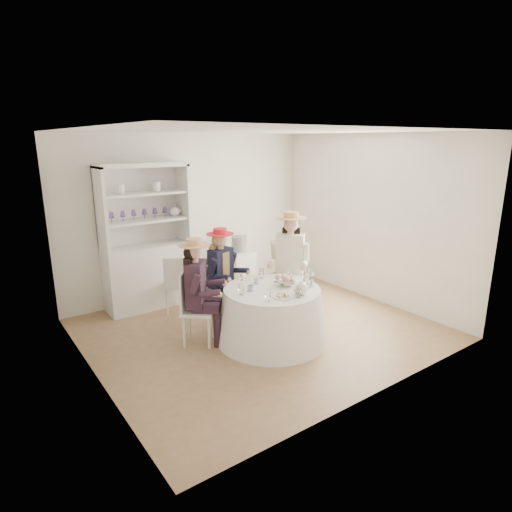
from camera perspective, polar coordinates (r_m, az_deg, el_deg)
ground at (r=6.15m, az=0.55°, el=-9.69°), size 4.50×4.50×0.00m
ceiling at (r=5.57m, az=0.62°, el=16.37°), size 4.50×4.50×0.00m
wall_back at (r=7.39m, az=-8.66°, el=5.40°), size 4.50×0.00×4.50m
wall_front at (r=4.32m, az=16.49°, el=-2.10°), size 4.50×0.00×4.50m
wall_left at (r=4.78m, az=-21.74°, el=-0.91°), size 0.00×4.50×4.50m
wall_right at (r=7.25m, az=15.15°, el=4.85°), size 0.00×4.50×4.50m
tea_table at (r=5.70m, az=2.10°, el=-7.82°), size 1.46×1.46×0.72m
hutch at (r=6.93m, az=-14.31°, el=-0.15°), size 1.36×0.55×2.27m
side_table at (r=7.68m, az=-2.22°, el=-1.81°), size 0.46×0.46×0.68m
hatbox at (r=7.56m, az=-2.26°, el=1.64°), size 0.28×0.28×0.27m
guest_left at (r=5.50m, az=-7.80°, el=-3.95°), size 0.60×0.58×1.41m
guest_mid at (r=6.19m, az=-4.57°, el=-1.80°), size 0.52×0.56×1.38m
guest_right at (r=6.40m, az=4.54°, el=-0.22°), size 0.67×0.66×1.58m
spare_chair at (r=6.67m, az=-10.62°, el=-3.49°), size 0.50×0.50×0.89m
teacup_a at (r=5.47m, az=-0.75°, el=-4.36°), size 0.09×0.09×0.06m
teacup_b at (r=5.73m, az=0.05°, el=-3.44°), size 0.07×0.07×0.06m
teacup_c at (r=5.78m, az=3.51°, el=-3.29°), size 0.10×0.10×0.06m
flower_bowl at (r=5.67m, az=4.14°, el=-3.73°), size 0.24×0.24×0.05m
flower_arrangement at (r=5.64m, az=3.85°, el=-3.03°), size 0.21×0.21×0.08m
table_teapot at (r=5.36m, az=6.03°, el=-4.36°), size 0.23×0.17×0.18m
sandwich_plate at (r=5.28m, az=3.61°, el=-5.31°), size 0.27×0.27×0.06m
cupcake_stand at (r=5.72m, az=6.91°, el=-3.12°), size 0.22×0.22×0.21m
stemware_set at (r=5.54m, az=2.15°, el=-3.63°), size 0.95×0.96×0.15m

